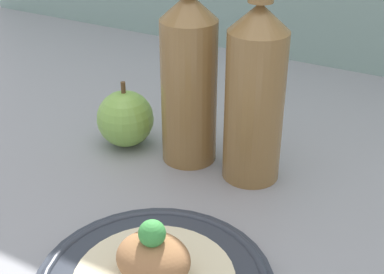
{
  "coord_description": "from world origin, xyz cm",
  "views": [
    {
      "loc": [
        22.99,
        -45.43,
        37.57
      ],
      "look_at": [
        -1.22,
        -2.45,
        10.6
      ],
      "focal_mm": 50.0,
      "sensor_mm": 36.0,
      "label": 1
    }
  ],
  "objects_px": {
    "plated_food": "(153,264)",
    "cider_bottle_right": "(255,89)",
    "apple": "(125,119)",
    "cider_bottle_left": "(189,75)"
  },
  "relations": [
    {
      "from": "plated_food",
      "to": "apple",
      "type": "relative_size",
      "value": 1.62
    },
    {
      "from": "cider_bottle_right",
      "to": "apple",
      "type": "distance_m",
      "value": 0.2
    },
    {
      "from": "plated_food",
      "to": "cider_bottle_right",
      "type": "bearing_deg",
      "value": 91.25
    },
    {
      "from": "plated_food",
      "to": "cider_bottle_left",
      "type": "relative_size",
      "value": 0.51
    },
    {
      "from": "plated_food",
      "to": "apple",
      "type": "bearing_deg",
      "value": 130.64
    },
    {
      "from": "cider_bottle_right",
      "to": "apple",
      "type": "bearing_deg",
      "value": -176.44
    },
    {
      "from": "plated_food",
      "to": "cider_bottle_right",
      "type": "relative_size",
      "value": 0.51
    },
    {
      "from": "plated_food",
      "to": "apple",
      "type": "distance_m",
      "value": 0.3
    },
    {
      "from": "plated_food",
      "to": "cider_bottle_left",
      "type": "height_order",
      "value": "cider_bottle_left"
    },
    {
      "from": "cider_bottle_left",
      "to": "plated_food",
      "type": "bearing_deg",
      "value": -67.8
    }
  ]
}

